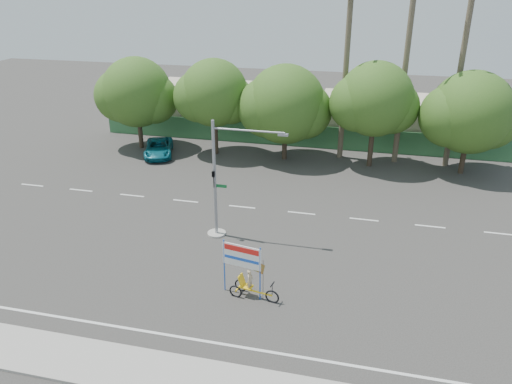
# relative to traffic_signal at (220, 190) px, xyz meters

# --- Properties ---
(ground) EXTENTS (120.00, 120.00, 0.00)m
(ground) POSITION_rel_traffic_signal_xyz_m (2.20, -3.98, -2.92)
(ground) COLOR #33302D
(ground) RESTS_ON ground
(sidewalk_near) EXTENTS (50.00, 2.40, 0.12)m
(sidewalk_near) POSITION_rel_traffic_signal_xyz_m (2.20, -11.48, -2.86)
(sidewalk_near) COLOR gray
(sidewalk_near) RESTS_ON ground
(fence) EXTENTS (38.00, 0.08, 2.00)m
(fence) POSITION_rel_traffic_signal_xyz_m (2.20, 17.52, -1.92)
(fence) COLOR #336B3D
(fence) RESTS_ON ground
(building_left) EXTENTS (12.00, 8.00, 4.00)m
(building_left) POSITION_rel_traffic_signal_xyz_m (-7.80, 22.02, -0.92)
(building_left) COLOR beige
(building_left) RESTS_ON ground
(building_right) EXTENTS (14.00, 8.00, 3.60)m
(building_right) POSITION_rel_traffic_signal_xyz_m (10.20, 22.02, -1.12)
(building_right) COLOR beige
(building_right) RESTS_ON ground
(tree_far_left) EXTENTS (7.14, 6.00, 7.96)m
(tree_far_left) POSITION_rel_traffic_signal_xyz_m (-11.85, 14.02, 1.84)
(tree_far_left) COLOR #473828
(tree_far_left) RESTS_ON ground
(tree_left) EXTENTS (6.66, 5.60, 8.07)m
(tree_left) POSITION_rel_traffic_signal_xyz_m (-4.85, 14.02, 2.14)
(tree_left) COLOR #473828
(tree_left) RESTS_ON ground
(tree_center) EXTENTS (7.62, 6.40, 7.85)m
(tree_center) POSITION_rel_traffic_signal_xyz_m (1.14, 14.02, 1.55)
(tree_center) COLOR #473828
(tree_center) RESTS_ON ground
(tree_right) EXTENTS (6.90, 5.80, 8.36)m
(tree_right) POSITION_rel_traffic_signal_xyz_m (8.15, 14.02, 2.32)
(tree_right) COLOR #473828
(tree_right) RESTS_ON ground
(tree_far_right) EXTENTS (7.38, 6.20, 7.94)m
(tree_far_right) POSITION_rel_traffic_signal_xyz_m (15.15, 14.02, 1.73)
(tree_far_right) COLOR #473828
(tree_far_right) RESTS_ON ground
(palm_tall) EXTENTS (3.73, 3.79, 17.45)m
(palm_tall) POSITION_rel_traffic_signal_xyz_m (10.20, 15.52, 7.55)
(palm_tall) COLOR #70604C
(palm_tall) RESTS_ON ground
(palm_mid) EXTENTS (3.73, 3.79, 15.45)m
(palm_mid) POSITION_rel_traffic_signal_xyz_m (14.20, 15.52, 6.48)
(palm_mid) COLOR #70604C
(palm_mid) RESTS_ON ground
(palm_short) EXTENTS (3.73, 3.79, 14.45)m
(palm_short) POSITION_rel_traffic_signal_xyz_m (5.70, 15.52, 5.94)
(palm_short) COLOR #70604C
(palm_short) RESTS_ON ground
(traffic_signal) EXTENTS (4.72, 1.10, 7.00)m
(traffic_signal) POSITION_rel_traffic_signal_xyz_m (0.00, 0.00, 0.00)
(traffic_signal) COLOR gray
(traffic_signal) RESTS_ON ground
(trike_billboard) EXTENTS (2.87, 0.95, 2.86)m
(trike_billboard) POSITION_rel_traffic_signal_xyz_m (3.04, -5.61, -1.77)
(trike_billboard) COLOR black
(trike_billboard) RESTS_ON ground
(pickup_truck) EXTENTS (3.72, 5.27, 1.34)m
(pickup_truck) POSITION_rel_traffic_signal_xyz_m (-9.39, 12.36, -2.25)
(pickup_truck) COLOR #106475
(pickup_truck) RESTS_ON ground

